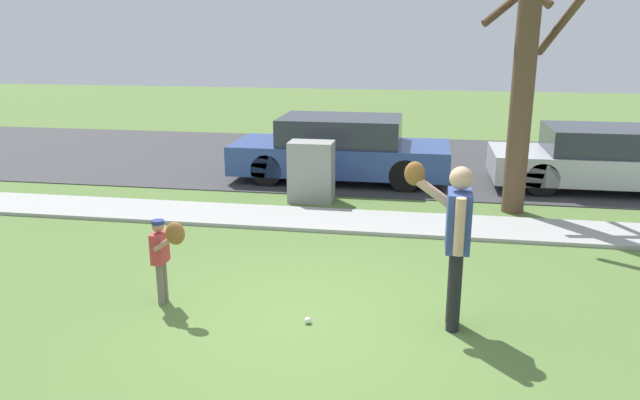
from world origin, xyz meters
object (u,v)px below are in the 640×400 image
person_adult (454,231)px  street_tree_near (525,60)px  baseball (308,320)px  parked_sedan_silver (611,159)px  person_child (164,249)px  utility_cabinet (311,171)px  parked_wagon_blue (340,149)px

person_adult → street_tree_near: street_tree_near is taller
baseball → street_tree_near: size_ratio=0.02×
person_adult → baseball: person_adult is taller
parked_sedan_silver → person_child: bearing=45.2°
utility_cabinet → parked_wagon_blue: parked_wagon_blue is taller
utility_cabinet → street_tree_near: bearing=-1.6°
person_child → parked_sedan_silver: size_ratio=0.23×
person_child → parked_wagon_blue: parked_wagon_blue is taller
person_adult → utility_cabinet: size_ratio=1.57×
person_adult → street_tree_near: (1.24, 4.59, 1.52)m
utility_cabinet → street_tree_near: (3.61, -0.10, 2.04)m
utility_cabinet → parked_wagon_blue: 1.75m
person_adult → street_tree_near: 4.99m
person_child → parked_wagon_blue: size_ratio=0.23×
parked_sedan_silver → baseball: bearing=54.4°
person_adult → parked_wagon_blue: 6.75m
person_adult → parked_wagon_blue: (-2.07, 6.41, -0.41)m
person_adult → baseball: (-1.50, -0.21, -1.04)m
person_adult → parked_sedan_silver: 7.32m
baseball → street_tree_near: 6.09m
utility_cabinet → person_child: bearing=-99.8°
street_tree_near → parked_wagon_blue: bearing=151.1°
person_adult → baseball: bearing=8.7°
utility_cabinet → parked_sedan_silver: size_ratio=0.24×
person_child → parked_sedan_silver: parked_sedan_silver is taller
person_adult → person_child: (-3.18, -0.03, -0.39)m
person_child → street_tree_near: 6.67m
person_child → parked_wagon_blue: bearing=80.7°
person_child → baseball: bearing=-5.9°
parked_wagon_blue → street_tree_near: bearing=151.1°
parked_wagon_blue → parked_sedan_silver: (5.39, 0.10, -0.04)m
baseball → utility_cabinet: bearing=100.1°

